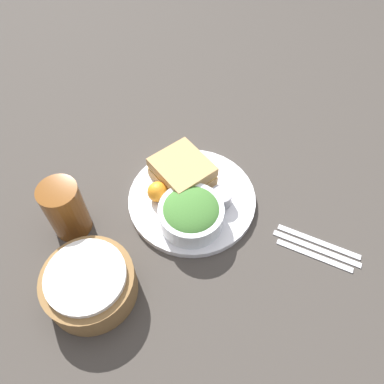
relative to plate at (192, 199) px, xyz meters
name	(u,v)px	position (x,y,z in m)	size (l,w,h in m)	color
ground_plane	(192,201)	(0.00, 0.00, -0.01)	(4.00, 4.00, 0.00)	#3D3833
plate	(192,199)	(0.00, 0.00, 0.00)	(0.29, 0.29, 0.02)	silver
sandwich	(182,172)	(0.05, -0.01, 0.04)	(0.13, 0.12, 0.06)	tan
salad_bowl	(191,213)	(-0.05, 0.04, 0.04)	(0.14, 0.14, 0.06)	white
dressing_cup	(221,198)	(-0.05, -0.04, 0.03)	(0.05, 0.05, 0.03)	#99999E
orange_wedge	(158,192)	(0.04, 0.06, 0.03)	(0.05, 0.05, 0.05)	orange
drink_glass	(66,209)	(0.10, 0.25, 0.06)	(0.08, 0.08, 0.14)	brown
bread_basket	(90,284)	(-0.06, 0.28, 0.03)	(0.18, 0.18, 0.08)	olive
fork	(319,242)	(-0.24, -0.16, -0.01)	(0.18, 0.01, 0.01)	silver
knife	(316,248)	(-0.25, -0.14, -0.01)	(0.19, 0.01, 0.01)	silver
spoon	(314,255)	(-0.26, -0.13, -0.01)	(0.16, 0.01, 0.01)	silver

